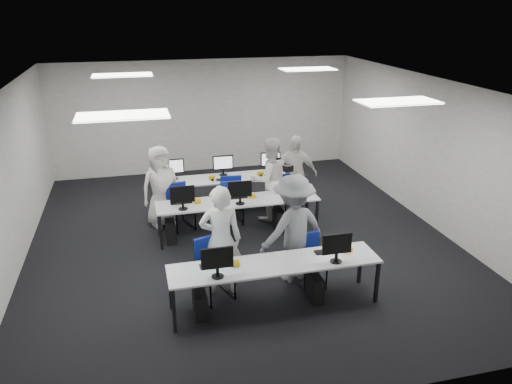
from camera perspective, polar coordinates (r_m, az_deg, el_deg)
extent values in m
plane|color=black|center=(9.93, -1.75, -5.30)|extent=(9.00, 9.00, 0.00)
plane|color=white|center=(9.01, -1.97, 12.08)|extent=(9.00, 9.00, 0.00)
cube|color=beige|center=(13.65, -5.96, 8.60)|extent=(8.00, 0.02, 3.00)
cube|color=beige|center=(5.43, 8.61, -11.36)|extent=(8.00, 0.02, 3.00)
cube|color=beige|center=(9.41, -26.38, 0.83)|extent=(0.02, 9.00, 3.00)
cube|color=beige|center=(10.89, 19.22, 4.39)|extent=(0.02, 9.00, 3.00)
cube|color=white|center=(6.85, -14.99, 8.45)|extent=(1.20, 0.60, 0.02)
cube|color=white|center=(7.87, 15.91, 9.91)|extent=(1.20, 0.60, 0.02)
cube|color=white|center=(10.80, -15.03, 12.79)|extent=(1.20, 0.60, 0.02)
cube|color=white|center=(11.47, 5.92, 13.81)|extent=(1.20, 0.60, 0.02)
cube|color=silver|center=(7.53, 2.18, -8.23)|extent=(3.20, 0.70, 0.03)
cube|color=black|center=(7.24, -9.36, -13.23)|extent=(0.05, 0.05, 0.70)
cube|color=black|center=(7.74, -9.78, -10.79)|extent=(0.05, 0.05, 0.70)
cube|color=black|center=(8.01, 13.65, -9.98)|extent=(0.05, 0.05, 0.70)
cube|color=black|center=(8.46, 11.80, -8.01)|extent=(0.05, 0.05, 0.70)
cube|color=silver|center=(9.81, -2.05, -1.05)|extent=(3.20, 0.70, 0.03)
cube|color=black|center=(9.51, -10.83, -4.58)|extent=(0.05, 0.05, 0.70)
cube|color=black|center=(10.05, -11.07, -3.14)|extent=(0.05, 0.05, 0.70)
cube|color=black|center=(10.10, 6.97, -2.77)|extent=(0.05, 0.05, 0.70)
cube|color=black|center=(10.62, 5.83, -1.52)|extent=(0.05, 0.05, 0.70)
cube|color=silver|center=(11.10, -3.58, 1.57)|extent=(3.20, 0.70, 0.03)
cube|color=black|center=(10.79, -11.35, -1.46)|extent=(0.05, 0.05, 0.70)
cube|color=black|center=(11.35, -11.53, -0.34)|extent=(0.05, 0.05, 0.70)
cube|color=black|center=(11.32, 4.47, -0.03)|extent=(0.05, 0.05, 0.70)
cube|color=black|center=(11.85, 3.56, 0.98)|extent=(0.05, 0.05, 0.70)
cube|color=#0C559F|center=(7.05, -4.47, -7.53)|extent=(0.46, 0.04, 0.32)
cube|color=black|center=(7.47, -4.84, -8.34)|extent=(0.42, 0.14, 0.02)
ellipsoid|color=black|center=(7.51, -2.56, -8.04)|extent=(0.07, 0.10, 0.04)
cube|color=black|center=(7.59, -6.44, -12.55)|extent=(0.18, 0.40, 0.42)
cube|color=white|center=(7.52, 9.24, -5.86)|extent=(0.46, 0.04, 0.32)
cube|color=black|center=(7.91, 8.22, -6.73)|extent=(0.42, 0.14, 0.02)
ellipsoid|color=black|center=(8.01, 10.22, -6.40)|extent=(0.07, 0.10, 0.04)
cube|color=black|center=(7.97, 6.71, -10.79)|extent=(0.18, 0.40, 0.42)
cube|color=white|center=(9.38, -8.42, -0.26)|extent=(0.46, 0.04, 0.32)
cube|color=black|center=(9.78, -8.54, -1.18)|extent=(0.42, 0.14, 0.02)
ellipsoid|color=black|center=(9.81, -6.80, -0.99)|extent=(0.07, 0.10, 0.04)
cube|color=black|center=(9.85, -9.74, -4.48)|extent=(0.18, 0.40, 0.42)
cube|color=white|center=(9.53, -1.85, 0.32)|extent=(0.46, 0.04, 0.32)
cube|color=black|center=(9.93, -2.22, -0.61)|extent=(0.42, 0.14, 0.02)
ellipsoid|color=black|center=(9.99, -0.54, -0.42)|extent=(0.07, 0.10, 0.04)
cube|color=black|center=(9.97, -3.42, -3.87)|extent=(0.18, 0.40, 0.42)
cube|color=white|center=(9.81, 4.44, 0.87)|extent=(0.46, 0.04, 0.32)
cube|color=black|center=(10.20, 3.83, -0.06)|extent=(0.42, 0.14, 0.02)
ellipsoid|color=black|center=(10.29, 5.42, 0.13)|extent=(0.07, 0.10, 0.04)
cube|color=black|center=(10.21, 2.66, -3.24)|extent=(0.18, 0.40, 0.42)
cube|color=white|center=(11.04, -9.42, 2.94)|extent=(0.46, 0.04, 0.32)
cube|color=black|center=(10.83, -9.17, 0.98)|extent=(0.42, 0.14, 0.02)
ellipsoid|color=black|center=(10.81, -10.76, 0.88)|extent=(0.07, 0.10, 0.04)
cube|color=black|center=(11.17, -7.81, -1.24)|extent=(0.18, 0.40, 0.42)
cube|color=white|center=(11.17, -3.79, 3.39)|extent=(0.46, 0.04, 0.32)
cube|color=black|center=(10.96, -3.45, 1.47)|extent=(0.42, 0.14, 0.02)
ellipsoid|color=black|center=(10.91, -5.00, 1.38)|extent=(0.07, 0.10, 0.04)
cube|color=black|center=(11.32, -2.28, -0.74)|extent=(0.18, 0.40, 0.42)
cube|color=white|center=(11.40, 1.66, 3.81)|extent=(0.46, 0.04, 0.32)
cube|color=black|center=(11.20, 2.09, 1.93)|extent=(0.42, 0.14, 0.02)
ellipsoid|color=black|center=(11.12, 0.60, 1.84)|extent=(0.07, 0.10, 0.04)
cube|color=black|center=(11.58, 3.05, -0.25)|extent=(0.18, 0.40, 0.42)
cube|color=navy|center=(7.86, -4.74, -8.78)|extent=(0.60, 0.59, 0.06)
cube|color=navy|center=(7.89, -5.59, -6.35)|extent=(0.45, 0.21, 0.39)
cube|color=navy|center=(8.24, 6.34, -7.80)|extent=(0.43, 0.41, 0.06)
cube|color=navy|center=(8.29, 5.92, -5.69)|extent=(0.40, 0.06, 0.34)
cube|color=navy|center=(10.29, -8.59, -1.67)|extent=(0.56, 0.55, 0.06)
cube|color=navy|center=(10.37, -9.13, 0.06)|extent=(0.42, 0.18, 0.37)
cube|color=navy|center=(10.50, -2.75, -0.90)|extent=(0.51, 0.49, 0.06)
cube|color=navy|center=(10.60, -2.87, 0.89)|extent=(0.45, 0.10, 0.38)
cube|color=navy|center=(10.65, 3.71, -0.63)|extent=(0.56, 0.54, 0.06)
cube|color=navy|center=(10.72, 3.15, 1.08)|extent=(0.44, 0.16, 0.38)
cube|color=navy|center=(10.45, -9.00, -1.60)|extent=(0.49, 0.48, 0.06)
cube|color=navy|center=(10.20, -8.71, -0.70)|extent=(0.39, 0.14, 0.33)
cube|color=navy|center=(10.65, -3.14, -0.68)|extent=(0.46, 0.45, 0.06)
cube|color=navy|center=(10.37, -2.91, 0.29)|extent=(0.43, 0.07, 0.37)
cube|color=navy|center=(10.89, 2.85, -0.11)|extent=(0.50, 0.48, 0.06)
cube|color=navy|center=(10.61, 3.30, 0.88)|extent=(0.44, 0.09, 0.38)
ellipsoid|color=#8F674A|center=(9.72, -8.81, -0.54)|extent=(0.38, 0.30, 0.27)
imported|color=silver|center=(7.82, -4.05, -5.52)|extent=(0.72, 0.53, 1.81)
imported|color=silver|center=(10.49, 1.56, 1.48)|extent=(0.97, 0.82, 1.79)
imported|color=silver|center=(10.39, -10.82, 0.63)|extent=(0.96, 0.78, 1.70)
imported|color=silver|center=(10.87, 4.35, 2.00)|extent=(1.08, 0.61, 1.74)
imported|color=slate|center=(8.17, 4.26, -4.20)|extent=(1.34, 1.00, 1.84)
cube|color=black|center=(7.94, 3.70, 2.71)|extent=(0.19, 0.21, 0.10)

